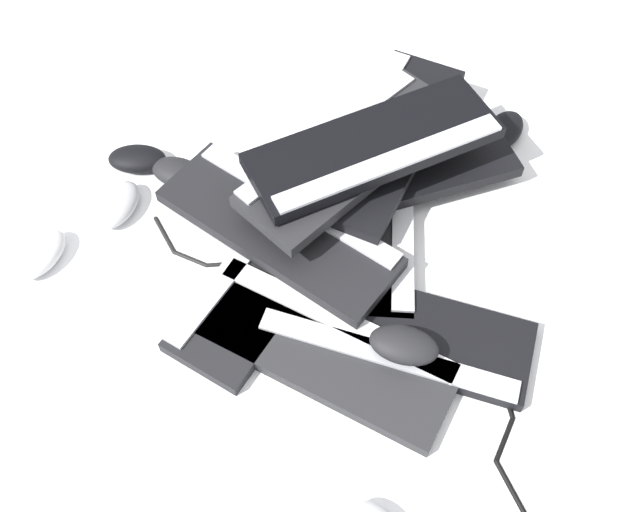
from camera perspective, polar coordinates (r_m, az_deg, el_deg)
The scene contains 19 objects.
ground_plane at distance 1.22m, azimuth -2.58°, elevation -2.50°, with size 3.20×3.20×0.00m, color white.
keyboard_0 at distance 1.15m, azimuth 0.09°, elevation -7.40°, with size 0.20×0.46×0.03m.
keyboard_1 at distance 1.17m, azimuth 5.99°, elevation -5.90°, with size 0.17×0.45×0.03m.
keyboard_2 at distance 1.30m, azimuth 4.24°, elevation 3.45°, with size 0.46×0.28×0.03m.
keyboard_3 at distance 1.23m, azimuth -3.88°, elevation -1.01°, with size 0.46×0.23×0.03m.
keyboard_4 at distance 1.33m, azimuth 6.10°, elevation 6.85°, with size 0.40×0.43×0.03m.
keyboard_5 at distance 1.34m, azimuth 5.25°, elevation 9.38°, with size 0.45×0.18×0.03m.
keyboard_6 at distance 1.27m, azimuth 2.48°, elevation 8.14°, with size 0.46×0.31×0.03m.
keyboard_7 at distance 1.24m, azimuth -3.29°, elevation 2.31°, with size 0.26×0.46×0.03m.
keyboard_8 at distance 1.24m, azimuth 4.40°, elevation 8.75°, with size 0.42×0.41×0.03m.
mouse_0 at distance 1.12m, azimuth 6.73°, elevation -7.09°, with size 0.11×0.07×0.04m, color black.
mouse_1 at distance 1.37m, azimuth -11.20°, elevation 6.55°, with size 0.11×0.07×0.04m, color black.
mouse_2 at distance 1.33m, azimuth -21.44°, elevation 0.15°, with size 0.11×0.07×0.04m, color silver.
mouse_3 at distance 1.25m, azimuth -3.18°, elevation 5.78°, with size 0.11×0.07×0.04m, color black.
mouse_4 at distance 1.41m, azimuth -14.42°, elevation 7.54°, with size 0.11×0.07×0.04m, color black.
mouse_5 at distance 1.46m, azimuth 14.49°, elevation 9.72°, with size 0.11×0.07×0.04m, color black.
mouse_7 at distance 1.35m, azimuth -15.87°, elevation 3.98°, with size 0.11×0.07×0.04m, color #B7B7BC.
cable_0 at distance 1.13m, azimuth 15.20°, elevation -15.11°, with size 0.47×0.14×0.01m.
cable_1 at distance 1.30m, azimuth -4.84°, elevation 2.63°, with size 0.35×0.28×0.01m.
Camera 1 is at (0.57, 0.28, 1.05)m, focal length 40.00 mm.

